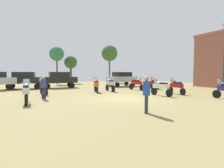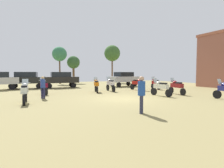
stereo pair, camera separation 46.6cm
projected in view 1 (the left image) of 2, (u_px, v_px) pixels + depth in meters
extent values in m
cube|color=olive|center=(124.00, 99.00, 13.21)|extent=(44.00, 52.00, 0.02)
cylinder|color=black|center=(27.00, 97.00, 11.70)|extent=(0.15, 0.66, 0.66)
cylinder|color=black|center=(26.00, 100.00, 10.24)|extent=(0.15, 0.66, 0.66)
cube|color=silver|center=(26.00, 90.00, 10.94)|extent=(0.43, 1.37, 0.36)
ellipsoid|color=silver|center=(26.00, 85.00, 11.20)|extent=(0.34, 0.49, 0.24)
cube|color=black|center=(26.00, 86.00, 10.71)|extent=(0.33, 0.57, 0.12)
cube|color=silver|center=(26.00, 82.00, 11.50)|extent=(0.37, 0.17, 0.39)
cylinder|color=#B7B7BC|center=(26.00, 83.00, 11.41)|extent=(0.62, 0.07, 0.04)
cylinder|color=black|center=(154.00, 91.00, 15.44)|extent=(0.21, 0.63, 0.62)
cylinder|color=black|center=(169.00, 93.00, 14.15)|extent=(0.21, 0.63, 0.62)
cube|color=silver|center=(161.00, 86.00, 14.76)|extent=(0.55, 1.37, 0.36)
ellipsoid|color=silver|center=(159.00, 83.00, 14.99)|extent=(0.39, 0.52, 0.24)
cube|color=black|center=(164.00, 83.00, 14.56)|extent=(0.38, 0.60, 0.12)
cube|color=silver|center=(156.00, 80.00, 15.25)|extent=(0.38, 0.20, 0.39)
cylinder|color=#B7B7BC|center=(156.00, 81.00, 15.18)|extent=(0.62, 0.13, 0.04)
cylinder|color=black|center=(217.00, 94.00, 13.42)|extent=(0.15, 0.62, 0.61)
ellipsoid|color=navy|center=(224.00, 84.00, 12.94)|extent=(0.34, 0.50, 0.24)
cube|color=silver|center=(219.00, 81.00, 13.23)|extent=(0.37, 0.17, 0.39)
cylinder|color=#B7B7BC|center=(221.00, 82.00, 13.14)|extent=(0.62, 0.07, 0.04)
cylinder|color=black|center=(151.00, 86.00, 21.65)|extent=(0.24, 0.62, 0.61)
cylinder|color=black|center=(158.00, 87.00, 20.17)|extent=(0.24, 0.62, 0.61)
cube|color=maroon|center=(154.00, 82.00, 20.88)|extent=(0.61, 1.35, 0.36)
ellipsoid|color=maroon|center=(153.00, 80.00, 21.15)|extent=(0.41, 0.53, 0.24)
cube|color=black|center=(155.00, 80.00, 20.65)|extent=(0.41, 0.61, 0.12)
cube|color=silver|center=(152.00, 78.00, 21.45)|extent=(0.38, 0.22, 0.39)
cylinder|color=#B7B7BC|center=(152.00, 79.00, 21.36)|extent=(0.61, 0.16, 0.04)
cylinder|color=black|center=(107.00, 87.00, 19.22)|extent=(0.15, 0.67, 0.66)
cylinder|color=black|center=(113.00, 89.00, 17.74)|extent=(0.15, 0.67, 0.66)
cube|color=silver|center=(110.00, 83.00, 18.45)|extent=(0.43, 1.40, 0.36)
ellipsoid|color=silver|center=(109.00, 80.00, 18.72)|extent=(0.34, 0.50, 0.24)
cube|color=black|center=(111.00, 81.00, 18.21)|extent=(0.33, 0.57, 0.12)
cube|color=silver|center=(108.00, 78.00, 19.02)|extent=(0.37, 0.17, 0.39)
cylinder|color=#B7B7BC|center=(108.00, 79.00, 18.93)|extent=(0.62, 0.07, 0.04)
cylinder|color=black|center=(95.00, 88.00, 18.19)|extent=(0.26, 0.65, 0.64)
cylinder|color=black|center=(97.00, 90.00, 16.72)|extent=(0.26, 0.65, 0.64)
cube|color=#CE660C|center=(96.00, 84.00, 17.43)|extent=(0.65, 1.33, 0.36)
ellipsoid|color=#CE660C|center=(96.00, 81.00, 17.69)|extent=(0.42, 0.54, 0.24)
cube|color=black|center=(96.00, 82.00, 17.19)|extent=(0.42, 0.61, 0.12)
cube|color=silver|center=(95.00, 79.00, 17.99)|extent=(0.39, 0.23, 0.39)
cylinder|color=#B7B7BC|center=(95.00, 80.00, 17.90)|extent=(0.61, 0.18, 0.04)
cylinder|color=black|center=(171.00, 90.00, 16.71)|extent=(0.19, 0.61, 0.60)
cylinder|color=black|center=(183.00, 92.00, 15.21)|extent=(0.19, 0.61, 0.60)
cube|color=maroon|center=(176.00, 85.00, 15.93)|extent=(0.52, 1.39, 0.36)
ellipsoid|color=maroon|center=(174.00, 82.00, 16.20)|extent=(0.37, 0.51, 0.24)
cube|color=black|center=(178.00, 83.00, 15.69)|extent=(0.36, 0.59, 0.12)
cube|color=silver|center=(172.00, 80.00, 16.51)|extent=(0.38, 0.19, 0.39)
cylinder|color=#B7B7BC|center=(173.00, 81.00, 16.42)|extent=(0.62, 0.11, 0.04)
cylinder|color=black|center=(142.00, 88.00, 19.17)|extent=(0.23, 0.64, 0.63)
cylinder|color=black|center=(131.00, 87.00, 20.49)|extent=(0.23, 0.64, 0.63)
cube|color=#B21E18|center=(136.00, 83.00, 19.80)|extent=(0.61, 1.44, 0.36)
ellipsoid|color=#B21E18|center=(138.00, 80.00, 19.53)|extent=(0.40, 0.53, 0.24)
cube|color=black|center=(135.00, 80.00, 19.98)|extent=(0.40, 0.60, 0.12)
cube|color=silver|center=(141.00, 79.00, 19.24)|extent=(0.38, 0.21, 0.39)
cylinder|color=#B7B7BC|center=(140.00, 79.00, 19.33)|extent=(0.62, 0.15, 0.04)
cylinder|color=black|center=(41.00, 90.00, 16.20)|extent=(0.22, 0.66, 0.65)
cylinder|color=black|center=(46.00, 92.00, 15.01)|extent=(0.22, 0.66, 0.65)
cube|color=maroon|center=(44.00, 85.00, 15.58)|extent=(0.56, 1.29, 0.36)
ellipsoid|color=maroon|center=(43.00, 82.00, 15.79)|extent=(0.39, 0.53, 0.24)
cube|color=black|center=(44.00, 82.00, 15.38)|extent=(0.39, 0.60, 0.12)
cube|color=silver|center=(42.00, 80.00, 16.03)|extent=(0.38, 0.21, 0.39)
cylinder|color=#B7B7BC|center=(42.00, 80.00, 15.95)|extent=(0.62, 0.14, 0.04)
cylinder|color=black|center=(117.00, 85.00, 23.90)|extent=(0.67, 0.34, 0.64)
cylinder|color=black|center=(111.00, 84.00, 25.04)|extent=(0.67, 0.34, 0.64)
cylinder|color=black|center=(133.00, 84.00, 25.68)|extent=(0.67, 0.34, 0.64)
cylinder|color=black|center=(126.00, 83.00, 26.82)|extent=(0.67, 0.34, 0.64)
cube|color=#AFB4B8|center=(122.00, 79.00, 25.32)|extent=(4.57, 2.61, 0.75)
cube|color=black|center=(122.00, 74.00, 25.28)|extent=(2.63, 2.02, 0.61)
cylinder|color=black|center=(48.00, 86.00, 21.51)|extent=(0.64, 0.23, 0.64)
cylinder|color=black|center=(46.00, 85.00, 22.81)|extent=(0.64, 0.23, 0.64)
cylinder|color=black|center=(72.00, 85.00, 22.76)|extent=(0.64, 0.23, 0.64)
cylinder|color=black|center=(70.00, 85.00, 24.06)|extent=(0.64, 0.23, 0.64)
cube|color=black|center=(59.00, 80.00, 22.74)|extent=(4.33, 1.87, 0.75)
cube|color=black|center=(59.00, 74.00, 22.70)|extent=(2.39, 1.62, 0.61)
cylinder|color=black|center=(9.00, 87.00, 20.41)|extent=(0.67, 0.32, 0.64)
cylinder|color=black|center=(12.00, 86.00, 21.79)|extent=(0.67, 0.32, 0.64)
cylinder|color=black|center=(37.00, 86.00, 21.25)|extent=(0.67, 0.32, 0.64)
cylinder|color=black|center=(38.00, 85.00, 22.62)|extent=(0.67, 0.32, 0.64)
cube|color=black|center=(24.00, 80.00, 21.47)|extent=(4.54, 2.49, 0.75)
cube|color=black|center=(24.00, 74.00, 21.43)|extent=(2.60, 1.96, 0.61)
cylinder|color=black|center=(10.00, 87.00, 19.77)|extent=(0.67, 0.31, 0.64)
cylinder|color=black|center=(9.00, 86.00, 20.95)|extent=(0.67, 0.31, 0.64)
cylinder|color=#27274B|center=(43.00, 93.00, 13.12)|extent=(0.14, 0.14, 0.79)
cylinder|color=#27274B|center=(45.00, 93.00, 13.10)|extent=(0.14, 0.14, 0.79)
cylinder|color=navy|center=(43.00, 84.00, 13.06)|extent=(0.47, 0.47, 0.63)
sphere|color=tan|center=(43.00, 78.00, 13.04)|extent=(0.21, 0.21, 0.21)
cylinder|color=#2B2D45|center=(147.00, 104.00, 8.47)|extent=(0.14, 0.14, 0.84)
cylinder|color=#2B2D45|center=(146.00, 105.00, 8.30)|extent=(0.14, 0.14, 0.84)
cylinder|color=#204797|center=(146.00, 88.00, 8.34)|extent=(0.48, 0.48, 0.66)
sphere|color=tan|center=(147.00, 79.00, 8.31)|extent=(0.23, 0.23, 0.23)
cylinder|color=brown|center=(71.00, 74.00, 33.12)|extent=(0.39, 0.39, 3.32)
sphere|color=#33592D|center=(71.00, 62.00, 32.99)|extent=(2.33, 2.33, 2.33)
cylinder|color=#503827|center=(57.00, 71.00, 31.05)|extent=(0.24, 0.24, 4.60)
sphere|color=#36774D|center=(57.00, 54.00, 30.87)|extent=(2.48, 2.48, 2.48)
cylinder|color=brown|center=(109.00, 70.00, 36.01)|extent=(0.30, 0.30, 5.08)
sphere|color=#385F29|center=(109.00, 53.00, 35.81)|extent=(3.16, 3.16, 3.16)
cylinder|color=#47474C|center=(224.00, 58.00, 20.15)|extent=(0.16, 0.16, 7.06)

